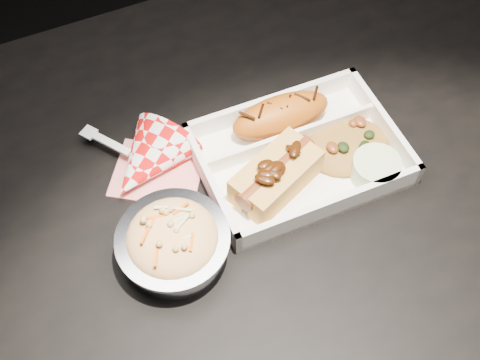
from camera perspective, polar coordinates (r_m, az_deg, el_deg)
name	(u,v)px	position (r m, az deg, el deg)	size (l,w,h in m)	color
dining_table	(273,224)	(0.83, 3.16, -4.21)	(1.20, 0.80, 0.75)	black
food_tray	(298,157)	(0.77, 5.55, 2.22)	(0.25, 0.19, 0.04)	white
fried_pastry	(281,115)	(0.78, 3.90, 6.17)	(0.14, 0.05, 0.05)	#B75912
hotdog	(276,174)	(0.73, 3.45, 0.55)	(0.13, 0.10, 0.06)	gold
fried_rice_mound	(349,141)	(0.78, 10.29, 3.63)	(0.11, 0.09, 0.03)	#AA7631
cupcake_liner	(375,169)	(0.76, 12.72, 1.02)	(0.06, 0.06, 0.03)	beige
foil_coleslaw_cup	(173,242)	(0.68, -6.35, -5.88)	(0.13, 0.13, 0.07)	silver
napkin_fork	(146,163)	(0.76, -8.88, 1.58)	(0.15, 0.16, 0.10)	red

